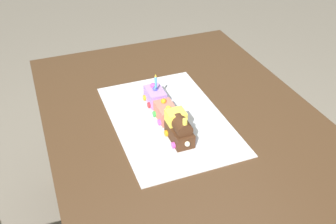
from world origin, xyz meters
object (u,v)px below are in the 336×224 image
object	(u,v)px
dining_table	(185,143)
birthday_candle	(156,81)
cake_car_flatbed_coral	(166,112)
cake_car_tanker_lavender	(155,96)
cake_locomotive	(179,128)

from	to	relation	value
dining_table	birthday_candle	world-z (taller)	birthday_candle
cake_car_flatbed_coral	birthday_candle	size ratio (longest dim) A/B	1.68
birthday_candle	cake_car_tanker_lavender	bearing A→B (deg)	0.00
dining_table	cake_car_flatbed_coral	size ratio (longest dim) A/B	14.00
dining_table	cake_car_tanker_lavender	xyz separation A→B (m)	(0.15, 0.07, 0.14)
dining_table	birthday_candle	bearing A→B (deg)	24.92
cake_locomotive	birthday_candle	size ratio (longest dim) A/B	2.35
birthday_candle	cake_locomotive	bearing A→B (deg)	180.00
cake_car_tanker_lavender	birthday_candle	bearing A→B (deg)	-180.00
cake_car_flatbed_coral	dining_table	bearing A→B (deg)	-117.74
cake_car_flatbed_coral	cake_car_tanker_lavender	bearing A→B (deg)	0.00
cake_locomotive	cake_car_tanker_lavender	world-z (taller)	cake_locomotive
dining_table	cake_locomotive	distance (m)	0.20
cake_car_tanker_lavender	birthday_candle	distance (m)	0.07
cake_car_tanker_lavender	birthday_candle	xyz separation A→B (m)	(-0.01, -0.00, 0.07)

